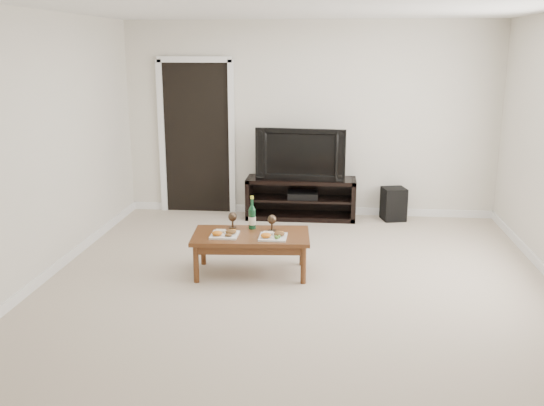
{
  "coord_description": "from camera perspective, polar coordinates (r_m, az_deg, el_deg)",
  "views": [
    {
      "loc": [
        0.31,
        -5.41,
        2.25
      ],
      "look_at": [
        -0.29,
        0.56,
        0.7
      ],
      "focal_mm": 40.0,
      "sensor_mm": 36.0,
      "label": 1
    }
  ],
  "objects": [
    {
      "name": "doorway",
      "position": [
        8.44,
        -7.08,
        6.02
      ],
      "size": [
        0.9,
        0.02,
        2.05
      ],
      "primitive_type": "cube",
      "color": "black",
      "rests_on": "ground"
    },
    {
      "name": "subwoofer",
      "position": [
        8.24,
        11.37,
        -0.08
      ],
      "size": [
        0.35,
        0.35,
        0.44
      ],
      "primitive_type": "cube",
      "rotation": [
        0.0,
        0.0,
        0.23
      ],
      "color": "black",
      "rests_on": "ground"
    },
    {
      "name": "goblet_left",
      "position": [
        6.31,
        -3.73,
        -1.61
      ],
      "size": [
        0.09,
        0.09,
        0.17
      ],
      "primitive_type": null,
      "color": "#3C2E20",
      "rests_on": "coffee_table"
    },
    {
      "name": "ceiling",
      "position": [
        5.43,
        2.6,
        18.37
      ],
      "size": [
        5.0,
        5.5,
        0.04
      ],
      "primitive_type": "cube",
      "color": "white",
      "rests_on": "back_wall"
    },
    {
      "name": "back_wall",
      "position": [
        8.24,
        3.59,
        7.83
      ],
      "size": [
        5.0,
        0.04,
        2.6
      ],
      "primitive_type": "cube",
      "color": "beige",
      "rests_on": "ground"
    },
    {
      "name": "plate_right",
      "position": [
        5.98,
        0.09,
        -2.99
      ],
      "size": [
        0.27,
        0.27,
        0.07
      ],
      "primitive_type": "cube",
      "color": "white",
      "rests_on": "coffee_table"
    },
    {
      "name": "plate_left",
      "position": [
        6.07,
        -4.48,
        -2.79
      ],
      "size": [
        0.27,
        0.27,
        0.07
      ],
      "primitive_type": "cube",
      "color": "white",
      "rests_on": "coffee_table"
    },
    {
      "name": "media_console",
      "position": [
        8.16,
        2.74,
        0.45
      ],
      "size": [
        1.46,
        0.45,
        0.55
      ],
      "primitive_type": "cube",
      "color": "black",
      "rests_on": "ground"
    },
    {
      "name": "coffee_table",
      "position": [
        6.18,
        -1.98,
        -4.8
      ],
      "size": [
        1.22,
        0.72,
        0.42
      ],
      "primitive_type": "cube",
      "rotation": [
        0.0,
        0.0,
        0.08
      ],
      "color": "brown",
      "rests_on": "ground"
    },
    {
      "name": "av_receiver",
      "position": [
        8.14,
        2.9,
        0.77
      ],
      "size": [
        0.42,
        0.32,
        0.08
      ],
      "primitive_type": "cube",
      "rotation": [
        0.0,
        0.0,
        0.06
      ],
      "color": "black",
      "rests_on": "media_console"
    },
    {
      "name": "floor",
      "position": [
        5.87,
        2.3,
        -8.08
      ],
      "size": [
        5.5,
        5.5,
        0.0
      ],
      "primitive_type": "plane",
      "color": "beige",
      "rests_on": "ground"
    },
    {
      "name": "wine_bottle",
      "position": [
        6.25,
        -1.89,
        -0.89
      ],
      "size": [
        0.07,
        0.07,
        0.35
      ],
      "primitive_type": "cylinder",
      "color": "#0F3A20",
      "rests_on": "coffee_table"
    },
    {
      "name": "goblet_right",
      "position": [
        6.2,
        -0.01,
        -1.87
      ],
      "size": [
        0.09,
        0.09,
        0.17
      ],
      "primitive_type": null,
      "color": "#3C2E20",
      "rests_on": "coffee_table"
    },
    {
      "name": "television",
      "position": [
        8.03,
        2.79,
        4.72
      ],
      "size": [
        1.19,
        0.27,
        0.68
      ],
      "primitive_type": "imported",
      "rotation": [
        0.0,
        0.0,
        -0.09
      ],
      "color": "black",
      "rests_on": "media_console"
    }
  ]
}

